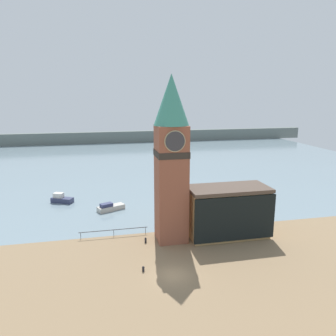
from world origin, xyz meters
name	(u,v)px	position (x,y,z in m)	size (l,w,h in m)	color
ground_plane	(173,275)	(0.00, 0.00, 0.00)	(160.00, 160.00, 0.00)	#846B4C
water	(123,160)	(0.00, 72.75, 0.00)	(160.00, 120.00, 0.00)	gray
far_shoreline	(116,137)	(0.00, 112.75, 2.50)	(180.00, 3.00, 5.00)	slate
pier_railing	(114,230)	(-6.25, 12.50, 0.95)	(10.27, 0.08, 1.09)	#333338
clock_tower	(171,155)	(2.01, 9.79, 12.59)	(4.87, 4.87, 23.69)	brown
pier_building	(228,212)	(10.60, 9.19, 3.83)	(12.10, 5.84, 7.61)	tan
boat_near	(110,207)	(-6.27, 24.21, 0.57)	(5.27, 3.56, 1.49)	#B7B2A8
boat_far	(61,199)	(-15.53, 30.91, 0.71)	(4.55, 3.36, 1.91)	#333856
mooring_bollard_near	(146,240)	(-1.88, 9.38, 0.42)	(0.30, 0.30, 0.77)	black
mooring_bollard_far	(143,269)	(-3.32, 1.58, 0.36)	(0.30, 0.30, 0.67)	black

